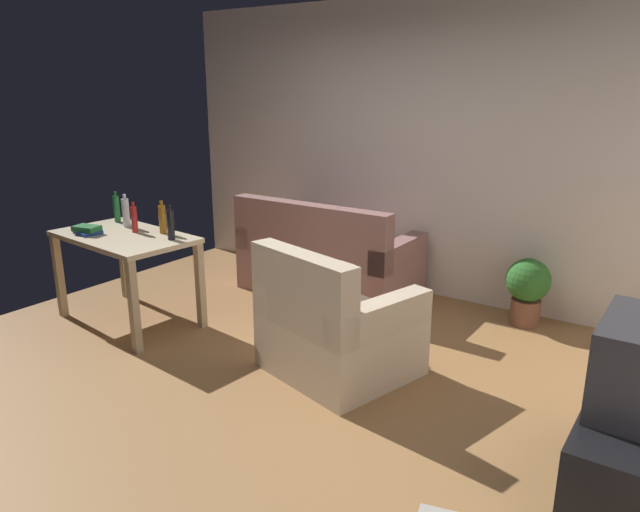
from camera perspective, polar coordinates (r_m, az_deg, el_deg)
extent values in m
cube|color=#9E7042|center=(4.21, -5.08, -11.37)|extent=(5.20, 4.40, 0.02)
cube|color=silver|center=(5.62, 9.14, 10.12)|extent=(5.20, 0.10, 2.70)
cube|color=#996B66|center=(5.67, 0.92, -1.52)|extent=(1.64, 0.84, 0.40)
cube|color=#8C625D|center=(5.28, -1.10, 2.29)|extent=(1.64, 0.16, 0.52)
cube|color=#926661|center=(5.23, 7.69, 0.31)|extent=(0.16, 0.84, 0.22)
cube|color=#926661|center=(6.01, -4.95, 2.52)|extent=(0.16, 0.84, 0.22)
cube|color=black|center=(3.33, 27.87, -16.55)|extent=(0.44, 1.10, 0.48)
cube|color=#C6B28E|center=(5.07, -18.48, 1.78)|extent=(1.26, 0.81, 0.04)
cube|color=tan|center=(5.51, -23.95, -1.80)|extent=(0.07, 0.07, 0.72)
cube|color=tan|center=(4.57, -17.59, -4.72)|extent=(0.07, 0.07, 0.72)
cube|color=tan|center=(5.78, -18.50, -0.38)|extent=(0.07, 0.07, 0.72)
cube|color=tan|center=(4.90, -11.52, -2.83)|extent=(0.07, 0.07, 0.72)
cylinder|color=brown|center=(5.23, 19.24, -5.12)|extent=(0.24, 0.24, 0.22)
sphere|color=#2D6B28|center=(5.14, 19.53, -2.21)|extent=(0.36, 0.36, 0.36)
cube|color=beige|center=(4.15, 2.00, -8.46)|extent=(1.08, 1.04, 0.40)
cube|color=#C0AD91|center=(3.77, -1.73, -3.54)|extent=(0.91, 0.38, 0.52)
cube|color=#C8B597|center=(3.79, 5.86, -5.96)|extent=(0.37, 0.85, 0.22)
cube|color=#C8B597|center=(4.30, -1.30, -3.13)|extent=(0.37, 0.85, 0.22)
cylinder|color=#1E722D|center=(5.52, -19.09, 4.32)|extent=(0.05, 0.05, 0.23)
cylinder|color=#1E722D|center=(5.49, -19.23, 5.72)|extent=(0.02, 0.02, 0.04)
cylinder|color=silver|center=(5.30, -18.29, 3.99)|extent=(0.06, 0.06, 0.24)
cylinder|color=silver|center=(5.28, -18.43, 5.49)|extent=(0.03, 0.03, 0.04)
cylinder|color=#AD2323|center=(5.09, -17.56, 3.38)|extent=(0.05, 0.05, 0.21)
cylinder|color=#AD2323|center=(5.06, -17.68, 4.77)|extent=(0.02, 0.02, 0.04)
cylinder|color=#9E6019|center=(4.99, -15.02, 3.43)|extent=(0.06, 0.06, 0.23)
cylinder|color=#9E6019|center=(4.96, -15.13, 4.95)|extent=(0.03, 0.03, 0.04)
cylinder|color=black|center=(4.76, -14.27, 2.92)|extent=(0.06, 0.06, 0.24)
cylinder|color=black|center=(4.73, -14.39, 4.55)|extent=(0.03, 0.03, 0.04)
cube|color=navy|center=(5.18, -21.55, 2.17)|extent=(0.22, 0.20, 0.03)
cube|color=#236B33|center=(5.16, -21.67, 2.51)|extent=(0.23, 0.17, 0.04)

